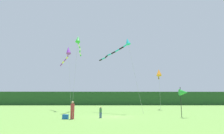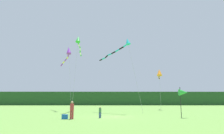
# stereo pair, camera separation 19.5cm
# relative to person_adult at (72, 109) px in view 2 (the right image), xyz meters

# --- Properties ---
(ground_plane) EXTENTS (120.00, 120.00, 0.00)m
(ground_plane) POSITION_rel_person_adult_xyz_m (3.88, 2.47, -0.93)
(ground_plane) COLOR #6B9E42
(distant_treeline) EXTENTS (108.00, 3.63, 4.40)m
(distant_treeline) POSITION_rel_person_adult_xyz_m (3.88, 47.47, 1.27)
(distant_treeline) COLOR #234C23
(distant_treeline) RESTS_ON ground
(person_adult) EXTENTS (0.37, 0.37, 1.67)m
(person_adult) POSITION_rel_person_adult_xyz_m (0.00, 0.00, 0.00)
(person_adult) COLOR #B23338
(person_adult) RESTS_ON ground
(person_child) EXTENTS (0.25, 0.25, 1.13)m
(person_child) POSITION_rel_person_adult_xyz_m (2.61, 1.22, -0.30)
(person_child) COLOR #334C8C
(person_child) RESTS_ON ground
(cooler_box) EXTENTS (0.54, 0.40, 0.43)m
(cooler_box) POSITION_rel_person_adult_xyz_m (-0.65, 0.07, -0.72)
(cooler_box) COLOR #1959B2
(cooler_box) RESTS_ON ground
(banner_flag_pole) EXTENTS (0.90, 0.70, 3.14)m
(banner_flag_pole) POSITION_rel_person_adult_xyz_m (11.35, 1.76, 1.61)
(banner_flag_pole) COLOR black
(banner_flag_pole) RESTS_ON ground
(kite_green) EXTENTS (0.77, 8.69, 11.71)m
(kite_green) POSITION_rel_person_adult_xyz_m (-1.37, 10.76, 9.86)
(kite_green) COLOR #B2B2B2
(kite_green) RESTS_ON ground
(kite_purple) EXTENTS (4.07, 8.20, 11.11)m
(kite_purple) POSITION_rel_person_adult_xyz_m (-3.87, 14.84, 9.14)
(kite_purple) COLOR #B2B2B2
(kite_purple) RESTS_ON ground
(kite_cyan) EXTENTS (6.02, 6.56, 10.71)m
(kite_cyan) POSITION_rel_person_adult_xyz_m (5.41, 9.03, 8.76)
(kite_cyan) COLOR #B2B2B2
(kite_cyan) RESTS_ON ground
(kite_orange) EXTENTS (1.42, 5.13, 7.71)m
(kite_orange) POSITION_rel_person_adult_xyz_m (13.01, 17.84, 5.94)
(kite_orange) COLOR #B2B2B2
(kite_orange) RESTS_ON ground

